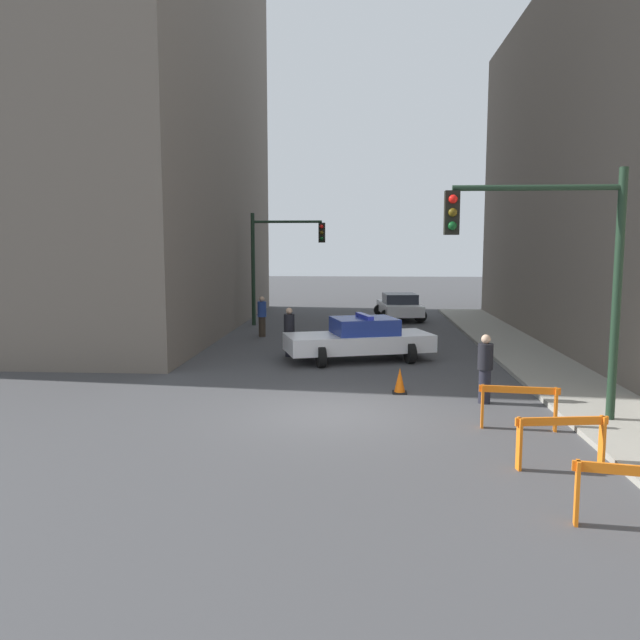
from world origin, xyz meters
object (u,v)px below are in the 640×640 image
object	(u,v)px
traffic_light_far	(276,252)
pedestrian_crossing	(289,331)
pedestrian_corner	(262,316)
pedestrian_sidewalk	(485,368)
barrier_front	(636,486)
barrier_back	(519,400)
traffic_light_near	(561,256)
traffic_cone	(400,381)
police_car	(360,339)
parked_car_near	(399,306)
barrier_mid	(561,433)

from	to	relation	value
traffic_light_far	pedestrian_crossing	distance (m)	8.57
pedestrian_corner	pedestrian_sidewalk	xyz separation A→B (m)	(7.03, -10.37, 0.00)
barrier_front	barrier_back	size ratio (longest dim) A/B	0.99
traffic_light_near	pedestrian_sidewalk	world-z (taller)	traffic_light_near
barrier_front	traffic_cone	distance (m)	8.00
pedestrian_corner	police_car	bearing A→B (deg)	-1.38
pedestrian_crossing	barrier_front	size ratio (longest dim) A/B	1.05
traffic_light_far	barrier_front	size ratio (longest dim) A/B	3.29
traffic_light_far	barrier_back	xyz separation A→B (m)	(7.19, -16.06, -2.78)
traffic_light_far	traffic_cone	size ratio (longest dim) A/B	7.93
pedestrian_sidewalk	barrier_back	world-z (taller)	pedestrian_sidewalk
pedestrian_corner	barrier_back	distance (m)	14.47
parked_car_near	pedestrian_sidewalk	bearing A→B (deg)	-91.84
barrier_back	traffic_light_near	bearing A→B (deg)	30.00
traffic_light_near	barrier_back	distance (m)	3.07
police_car	traffic_cone	xyz separation A→B (m)	(1.03, -4.43, -0.41)
pedestrian_crossing	parked_car_near	bearing A→B (deg)	-34.22
traffic_cone	pedestrian_crossing	bearing A→B (deg)	124.26
traffic_cone	barrier_front	bearing A→B (deg)	-70.68
police_car	pedestrian_sidewalk	world-z (taller)	pedestrian_sidewalk
pedestrian_corner	barrier_back	bearing A→B (deg)	-9.60
pedestrian_sidewalk	traffic_light_near	bearing A→B (deg)	92.95
traffic_light_far	police_car	bearing A→B (deg)	-65.63
pedestrian_crossing	police_car	bearing A→B (deg)	-116.49
barrier_back	parked_car_near	bearing A→B (deg)	94.04
traffic_light_far	barrier_mid	distance (m)	19.92
barrier_front	barrier_mid	xyz separation A→B (m)	(-0.25, 2.30, 0.00)
police_car	pedestrian_crossing	xyz separation A→B (m)	(-2.39, 0.60, 0.14)
barrier_front	barrier_back	bearing A→B (deg)	95.08
traffic_cone	traffic_light_far	bearing A→B (deg)	110.74
police_car	traffic_light_far	bearing A→B (deg)	7.27
police_car	traffic_cone	world-z (taller)	police_car
traffic_light_far	parked_car_near	world-z (taller)	traffic_light_far
barrier_back	pedestrian_corner	bearing A→B (deg)	120.35
police_car	pedestrian_sidewalk	distance (m)	6.09
traffic_light_far	barrier_back	distance (m)	17.81
police_car	pedestrian_corner	xyz separation A→B (m)	(-4.04, 5.06, 0.14)
traffic_light_near	traffic_light_far	bearing A→B (deg)	117.28
traffic_cone	barrier_mid	bearing A→B (deg)	-65.51
pedestrian_corner	barrier_front	size ratio (longest dim) A/B	1.05
pedestrian_corner	traffic_cone	xyz separation A→B (m)	(5.07, -9.49, -0.54)
barrier_mid	traffic_cone	bearing A→B (deg)	114.49
pedestrian_sidewalk	pedestrian_corner	bearing A→B (deg)	-87.56
traffic_light_far	pedestrian_crossing	bearing A→B (deg)	-79.26
barrier_mid	barrier_back	world-z (taller)	same
traffic_light_far	pedestrian_corner	xyz separation A→B (m)	(-0.13, -3.57, -2.54)
police_car	parked_car_near	xyz separation A→B (m)	(1.94, 11.44, -0.05)
barrier_mid	traffic_light_near	bearing A→B (deg)	75.74
traffic_light_near	pedestrian_sidewalk	xyz separation A→B (m)	(-1.13, 1.63, -2.67)
traffic_cone	pedestrian_corner	bearing A→B (deg)	118.12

